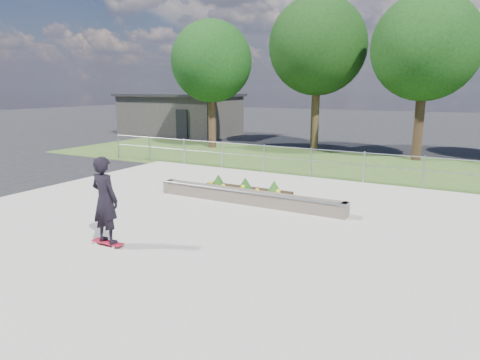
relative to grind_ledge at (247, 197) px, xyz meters
The scene contains 11 objects.
ground 2.93m from the grind_ledge, 83.65° to the right, with size 120.00×120.00×0.00m, color black.
grass_verge 8.11m from the grind_ledge, 87.72° to the left, with size 30.00×8.00×0.02m, color #375321.
concrete_slab 2.92m from the grind_ledge, 83.65° to the right, with size 15.00×15.00×0.06m, color #A9A596.
fence 4.64m from the grind_ledge, 86.00° to the left, with size 20.06×0.06×1.20m.
building 20.41m from the grind_ledge, 132.16° to the left, with size 8.40×5.40×3.00m.
tree_far_left 13.49m from the grind_ledge, 127.23° to the left, with size 4.55×4.55×7.15m.
tree_mid_left 13.41m from the grind_ledge, 100.20° to the left, with size 5.25×5.25×8.25m.
tree_mid_right 12.61m from the grind_ledge, 73.34° to the left, with size 4.90×4.90×7.70m.
grind_ledge is the anchor object (origin of this frame).
planter_bed 0.72m from the grind_ledge, 131.03° to the left, with size 3.00×1.20×0.61m.
skateboarder 4.71m from the grind_ledge, 103.23° to the right, with size 0.80×0.49×1.98m.
Camera 1 is at (5.43, -7.96, 3.45)m, focal length 32.00 mm.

